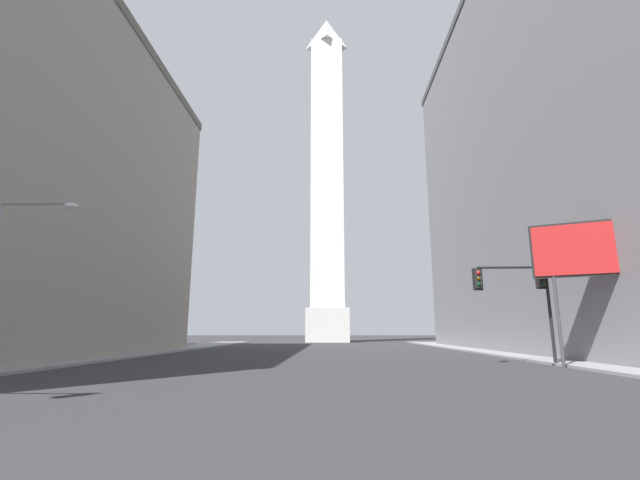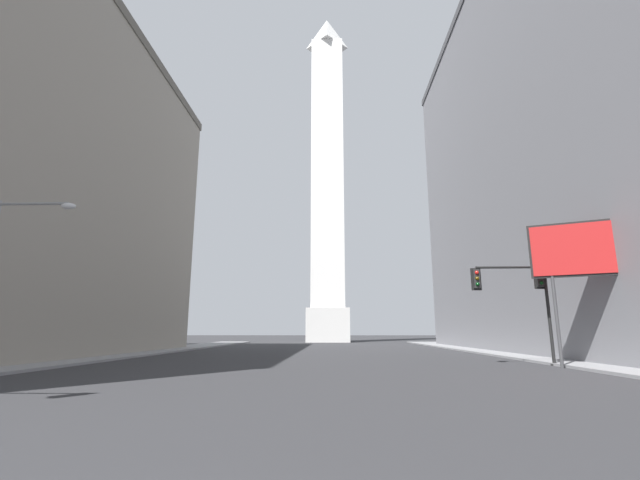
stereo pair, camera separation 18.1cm
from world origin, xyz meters
TOP-DOWN VIEW (x-y plane):
  - sidewalk_left at (-15.81, 27.25)m, footprint 5.00×90.85m
  - sidewalk_right at (15.81, 27.25)m, footprint 5.00×90.85m
  - obelisk at (0.00, 75.71)m, footprint 7.56×7.56m
  - traffic_light_mid_right at (12.01, 23.42)m, footprint 4.42×0.53m
  - street_lamp at (-12.80, 15.49)m, footprint 3.52×0.36m
  - billboard_sign at (14.93, 20.92)m, footprint 5.74×2.58m

SIDE VIEW (x-z plane):
  - sidewalk_left at x=-15.81m, z-range 0.00..0.15m
  - sidewalk_right at x=15.81m, z-range 0.00..0.15m
  - traffic_light_mid_right at x=12.01m, z-range 1.47..7.14m
  - street_lamp at x=-12.80m, z-range 0.96..8.41m
  - billboard_sign at x=14.93m, z-range 2.18..9.92m
  - obelisk at x=0.00m, z-range -1.43..63.92m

